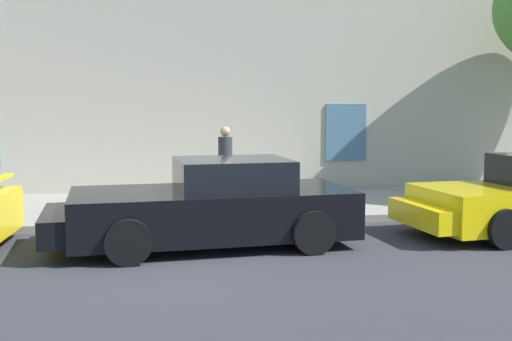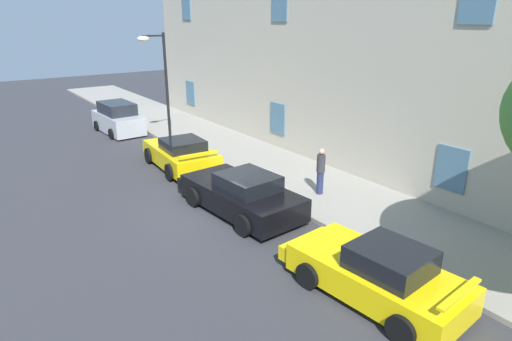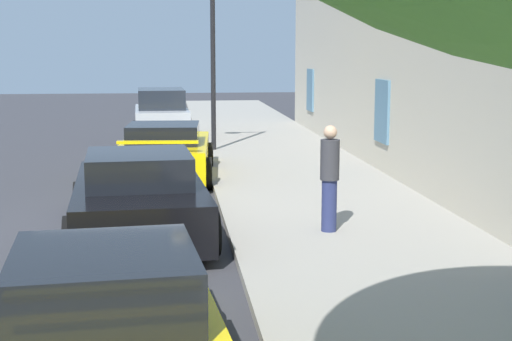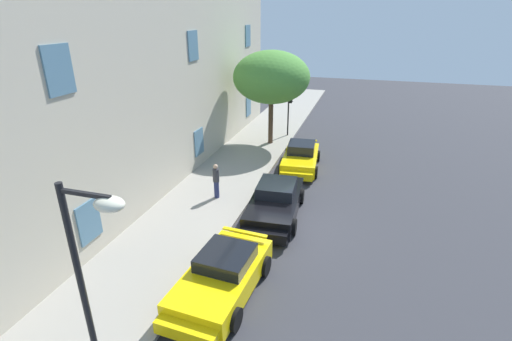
# 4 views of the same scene
# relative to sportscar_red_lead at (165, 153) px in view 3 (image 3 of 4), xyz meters

# --- Properties ---
(ground_plane) EXTENTS (80.00, 80.00, 0.00)m
(ground_plane) POSITION_rel_sportscar_red_lead_xyz_m (5.08, -0.81, -0.61)
(ground_plane) COLOR #333338
(sidewalk) EXTENTS (60.00, 4.16, 0.14)m
(sidewalk) POSITION_rel_sportscar_red_lead_xyz_m (5.08, 3.11, -0.54)
(sidewalk) COLOR gray
(sidewalk) RESTS_ON ground
(sportscar_red_lead) EXTENTS (4.71, 2.47, 1.36)m
(sportscar_red_lead) POSITION_rel_sportscar_red_lead_xyz_m (0.00, 0.00, 0.00)
(sportscar_red_lead) COLOR yellow
(sportscar_red_lead) RESTS_ON ground
(sportscar_yellow_flank) EXTENTS (5.14, 2.51, 1.44)m
(sportscar_yellow_flank) POSITION_rel_sportscar_red_lead_xyz_m (5.41, -0.42, 0.02)
(sportscar_yellow_flank) COLOR black
(sportscar_yellow_flank) RESTS_ON ground
(sportscar_white_middle) EXTENTS (4.68, 2.41, 1.43)m
(sportscar_white_middle) POSITION_rel_sportscar_red_lead_xyz_m (11.31, -0.48, 0.00)
(sportscar_white_middle) COLOR yellow
(sportscar_white_middle) RESTS_ON ground
(hatchback_parked) EXTENTS (3.99, 2.04, 1.74)m
(hatchback_parked) POSITION_rel_sportscar_red_lead_xyz_m (-7.55, -0.16, 0.17)
(hatchback_parked) COLOR #B2B7BC
(hatchback_parked) RESTS_ON ground
(street_lamp) EXTENTS (0.44, 1.42, 5.46)m
(street_lamp) POSITION_rel_sportscar_red_lead_xyz_m (-4.00, 0.96, 3.31)
(street_lamp) COLOR black
(street_lamp) RESTS_ON sidewalk
(pedestrian_admiring) EXTENTS (0.35, 0.35, 1.73)m
(pedestrian_admiring) POSITION_rel_sportscar_red_lead_xyz_m (6.18, 2.67, 0.43)
(pedestrian_admiring) COLOR navy
(pedestrian_admiring) RESTS_ON sidewalk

